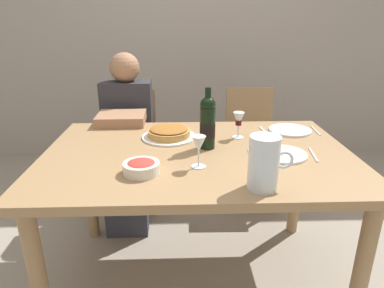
{
  "coord_description": "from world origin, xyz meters",
  "views": [
    {
      "loc": [
        -0.09,
        -1.55,
        1.38
      ],
      "look_at": [
        -0.03,
        0.03,
        0.79
      ],
      "focal_mm": 32.06,
      "sensor_mm": 36.0,
      "label": 1
    }
  ],
  "objects_px": {
    "dining_table": "(198,169)",
    "wine_glass_left_diner": "(239,120)",
    "baked_tart": "(169,133)",
    "chair_left": "(132,141)",
    "dinner_plate_left_setting": "(282,154)",
    "diner_left": "(127,136)",
    "wine_bottle": "(208,123)",
    "chair_right": "(250,139)",
    "salad_bowl": "(141,167)",
    "dinner_plate_right_setting": "(290,130)",
    "water_pitcher": "(264,166)",
    "wine_glass_right_diner": "(199,145)"
  },
  "relations": [
    {
      "from": "baked_tart",
      "to": "chair_right",
      "type": "relative_size",
      "value": 0.34
    },
    {
      "from": "dinner_plate_left_setting",
      "to": "chair_left",
      "type": "height_order",
      "value": "chair_left"
    },
    {
      "from": "chair_left",
      "to": "water_pitcher",
      "type": "bearing_deg",
      "value": 117.22
    },
    {
      "from": "dinner_plate_left_setting",
      "to": "chair_right",
      "type": "bearing_deg",
      "value": 86.9
    },
    {
      "from": "wine_bottle",
      "to": "diner_left",
      "type": "height_order",
      "value": "diner_left"
    },
    {
      "from": "chair_left",
      "to": "diner_left",
      "type": "height_order",
      "value": "diner_left"
    },
    {
      "from": "water_pitcher",
      "to": "salad_bowl",
      "type": "relative_size",
      "value": 1.36
    },
    {
      "from": "wine_bottle",
      "to": "wine_glass_left_diner",
      "type": "relative_size",
      "value": 2.15
    },
    {
      "from": "wine_glass_left_diner",
      "to": "chair_right",
      "type": "relative_size",
      "value": 0.16
    },
    {
      "from": "wine_bottle",
      "to": "baked_tart",
      "type": "relative_size",
      "value": 1.04
    },
    {
      "from": "baked_tart",
      "to": "salad_bowl",
      "type": "xyz_separation_m",
      "value": [
        -0.1,
        -0.45,
        0.0
      ]
    },
    {
      "from": "baked_tart",
      "to": "wine_bottle",
      "type": "bearing_deg",
      "value": -39.05
    },
    {
      "from": "water_pitcher",
      "to": "chair_left",
      "type": "relative_size",
      "value": 0.24
    },
    {
      "from": "baked_tart",
      "to": "dining_table",
      "type": "bearing_deg",
      "value": -55.38
    },
    {
      "from": "dining_table",
      "to": "baked_tart",
      "type": "height_order",
      "value": "baked_tart"
    },
    {
      "from": "wine_glass_left_diner",
      "to": "dinner_plate_right_setting",
      "type": "relative_size",
      "value": 0.59
    },
    {
      "from": "chair_left",
      "to": "chair_right",
      "type": "bearing_deg",
      "value": -179.31
    },
    {
      "from": "dining_table",
      "to": "wine_glass_left_diner",
      "type": "relative_size",
      "value": 10.53
    },
    {
      "from": "baked_tart",
      "to": "wine_glass_right_diner",
      "type": "distance_m",
      "value": 0.42
    },
    {
      "from": "wine_glass_left_diner",
      "to": "wine_bottle",
      "type": "bearing_deg",
      "value": -140.48
    },
    {
      "from": "wine_bottle",
      "to": "dinner_plate_left_setting",
      "type": "height_order",
      "value": "wine_bottle"
    },
    {
      "from": "baked_tart",
      "to": "dinner_plate_right_setting",
      "type": "xyz_separation_m",
      "value": [
        0.69,
        0.09,
        -0.02
      ]
    },
    {
      "from": "dinner_plate_left_setting",
      "to": "wine_glass_left_diner",
      "type": "bearing_deg",
      "value": 123.17
    },
    {
      "from": "diner_left",
      "to": "dining_table",
      "type": "bearing_deg",
      "value": 123.52
    },
    {
      "from": "salad_bowl",
      "to": "chair_left",
      "type": "distance_m",
      "value": 1.18
    },
    {
      "from": "dinner_plate_right_setting",
      "to": "dining_table",
      "type": "bearing_deg",
      "value": -151.27
    },
    {
      "from": "dining_table",
      "to": "wine_glass_left_diner",
      "type": "bearing_deg",
      "value": 41.23
    },
    {
      "from": "dinner_plate_right_setting",
      "to": "wine_glass_left_diner",
      "type": "bearing_deg",
      "value": -162.63
    },
    {
      "from": "dinner_plate_left_setting",
      "to": "diner_left",
      "type": "xyz_separation_m",
      "value": [
        -0.85,
        0.72,
        -0.15
      ]
    },
    {
      "from": "dinner_plate_left_setting",
      "to": "dining_table",
      "type": "bearing_deg",
      "value": 171.47
    },
    {
      "from": "salad_bowl",
      "to": "dinner_plate_left_setting",
      "type": "bearing_deg",
      "value": 15.09
    },
    {
      "from": "baked_tart",
      "to": "chair_left",
      "type": "height_order",
      "value": "chair_left"
    },
    {
      "from": "dining_table",
      "to": "diner_left",
      "type": "xyz_separation_m",
      "value": [
        -0.45,
        0.66,
        -0.05
      ]
    },
    {
      "from": "dining_table",
      "to": "diner_left",
      "type": "distance_m",
      "value": 0.8
    },
    {
      "from": "water_pitcher",
      "to": "dinner_plate_right_setting",
      "type": "height_order",
      "value": "water_pitcher"
    },
    {
      "from": "dining_table",
      "to": "diner_left",
      "type": "bearing_deg",
      "value": 124.24
    },
    {
      "from": "salad_bowl",
      "to": "diner_left",
      "type": "distance_m",
      "value": 0.93
    },
    {
      "from": "wine_glass_left_diner",
      "to": "dinner_plate_left_setting",
      "type": "xyz_separation_m",
      "value": [
        0.17,
        -0.26,
        -0.09
      ]
    },
    {
      "from": "diner_left",
      "to": "chair_right",
      "type": "height_order",
      "value": "diner_left"
    },
    {
      "from": "chair_right",
      "to": "diner_left",
      "type": "bearing_deg",
      "value": 17.2
    },
    {
      "from": "dinner_plate_right_setting",
      "to": "chair_right",
      "type": "distance_m",
      "value": 0.68
    },
    {
      "from": "baked_tart",
      "to": "chair_left",
      "type": "relative_size",
      "value": 0.34
    },
    {
      "from": "dinner_plate_left_setting",
      "to": "baked_tart",
      "type": "bearing_deg",
      "value": 153.49
    },
    {
      "from": "wine_glass_right_diner",
      "to": "chair_left",
      "type": "xyz_separation_m",
      "value": [
        -0.44,
        1.07,
        -0.36
      ]
    },
    {
      "from": "water_pitcher",
      "to": "chair_right",
      "type": "xyz_separation_m",
      "value": [
        0.22,
        1.3,
        -0.36
      ]
    },
    {
      "from": "salad_bowl",
      "to": "dining_table",
      "type": "bearing_deg",
      "value": 43.17
    },
    {
      "from": "dining_table",
      "to": "dinner_plate_left_setting",
      "type": "distance_m",
      "value": 0.41
    },
    {
      "from": "dining_table",
      "to": "salad_bowl",
      "type": "xyz_separation_m",
      "value": [
        -0.25,
        -0.23,
        0.12
      ]
    },
    {
      "from": "wine_bottle",
      "to": "wine_glass_right_diner",
      "type": "xyz_separation_m",
      "value": [
        -0.06,
        -0.23,
        -0.03
      ]
    },
    {
      "from": "wine_bottle",
      "to": "dinner_plate_right_setting",
      "type": "height_order",
      "value": "wine_bottle"
    }
  ]
}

